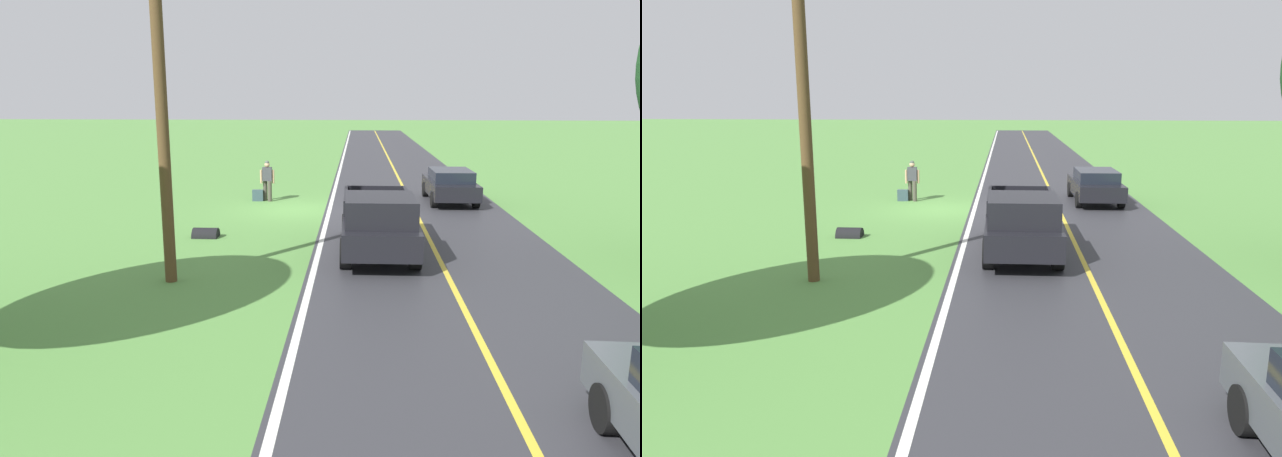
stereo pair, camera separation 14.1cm
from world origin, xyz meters
TOP-DOWN VIEW (x-y plane):
  - ground_plane at (0.00, 0.00)m, footprint 200.00×200.00m
  - road_surface at (-4.73, 0.00)m, footprint 7.13×120.00m
  - lane_edge_line at (-1.35, 0.00)m, footprint 0.16×117.60m
  - lane_centre_line at (-4.73, 0.00)m, footprint 0.14×117.60m
  - hitchhiker_walking at (1.44, -2.03)m, footprint 0.62×0.51m
  - suitcase_carried at (1.85, -1.93)m, footprint 0.47×0.22m
  - pickup_truck_passing at (-3.05, 6.70)m, footprint 2.14×5.42m
  - sedan_near_oncoming at (-6.39, -2.20)m, footprint 1.97×4.42m
  - utility_pole_roadside at (2.05, 9.50)m, footprint 0.28×0.28m
  - drainage_culvert at (2.39, 4.87)m, footprint 0.80×0.60m

SIDE VIEW (x-z plane):
  - ground_plane at x=0.00m, z-range 0.00..0.00m
  - drainage_culvert at x=2.39m, z-range -0.30..0.30m
  - road_surface at x=-4.73m, z-range 0.00..0.00m
  - lane_edge_line at x=-1.35m, z-range 0.00..0.01m
  - lane_centre_line at x=-4.73m, z-range 0.00..0.01m
  - suitcase_carried at x=1.85m, z-range 0.00..0.49m
  - sedan_near_oncoming at x=-6.39m, z-range 0.05..1.46m
  - pickup_truck_passing at x=-3.05m, z-range 0.06..1.88m
  - hitchhiker_walking at x=1.44m, z-range 0.11..1.85m
  - utility_pole_roadside at x=2.05m, z-range 0.00..8.40m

